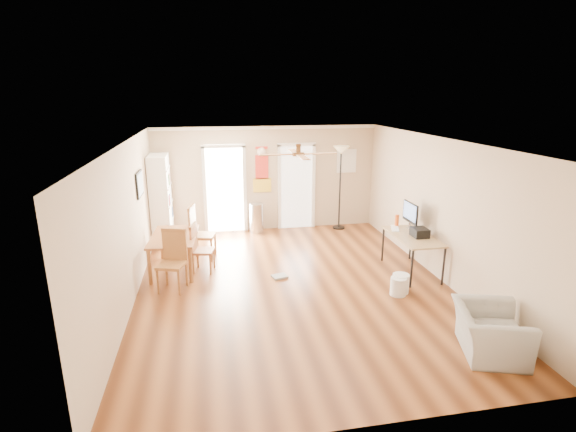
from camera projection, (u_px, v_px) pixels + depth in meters
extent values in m
plane|color=brown|center=(294.00, 286.00, 7.82)|extent=(7.00, 7.00, 0.00)
cube|color=red|center=(262.00, 169.00, 10.66)|extent=(0.46, 0.03, 1.10)
cube|color=white|center=(347.00, 161.00, 10.99)|extent=(0.50, 0.04, 0.60)
cube|color=black|center=(140.00, 184.00, 8.20)|extent=(0.04, 0.66, 0.48)
cylinder|color=#B0B0B3|center=(256.00, 218.00, 10.72)|extent=(0.44, 0.44, 0.74)
cube|color=white|center=(395.00, 228.00, 8.65)|extent=(0.28, 0.46, 0.02)
cube|color=black|center=(420.00, 232.00, 8.15)|extent=(0.28, 0.33, 0.17)
cylinder|color=#E35214|center=(397.00, 221.00, 8.78)|extent=(0.10, 0.10, 0.24)
cylinder|color=white|center=(398.00, 286.00, 7.43)|extent=(0.34, 0.34, 0.32)
cylinder|color=white|center=(401.00, 283.00, 7.52)|extent=(0.33, 0.33, 0.34)
cube|color=gray|center=(280.00, 276.00, 8.17)|extent=(0.32, 0.28, 0.04)
imported|color=#A3A39E|center=(490.00, 332.00, 5.73)|extent=(1.10, 1.18, 0.63)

